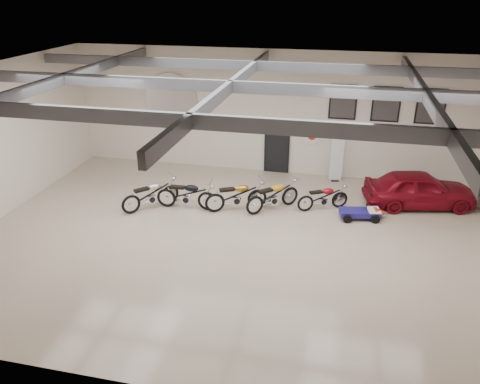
% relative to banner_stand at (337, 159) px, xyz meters
% --- Properties ---
extents(floor, '(16.00, 12.00, 0.01)m').
position_rel_banner_stand_xyz_m(floor, '(-2.96, -5.50, -0.93)').
color(floor, tan).
rests_on(floor, ground).
extents(ceiling, '(16.00, 12.00, 0.01)m').
position_rel_banner_stand_xyz_m(ceiling, '(-2.96, -5.50, 4.07)').
color(ceiling, gray).
rests_on(ceiling, back_wall).
extents(back_wall, '(16.00, 0.02, 5.00)m').
position_rel_banner_stand_xyz_m(back_wall, '(-2.96, 0.50, 1.57)').
color(back_wall, beige).
rests_on(back_wall, floor).
extents(ceiling_beams, '(15.80, 11.80, 0.32)m').
position_rel_banner_stand_xyz_m(ceiling_beams, '(-2.96, -5.50, 3.82)').
color(ceiling_beams, '#57595F').
rests_on(ceiling_beams, ceiling).
extents(door, '(0.92, 0.08, 2.10)m').
position_rel_banner_stand_xyz_m(door, '(-2.46, 0.45, 0.12)').
color(door, black).
rests_on(door, back_wall).
extents(logo_plaque, '(2.30, 0.06, 1.16)m').
position_rel_banner_stand_xyz_m(logo_plaque, '(-6.96, 0.45, 1.87)').
color(logo_plaque, silver).
rests_on(logo_plaque, back_wall).
extents(poster_left, '(1.05, 0.08, 1.35)m').
position_rel_banner_stand_xyz_m(poster_left, '(0.04, 0.46, 2.17)').
color(poster_left, black).
rests_on(poster_left, back_wall).
extents(poster_mid, '(1.05, 0.08, 1.35)m').
position_rel_banner_stand_xyz_m(poster_mid, '(1.64, 0.46, 2.17)').
color(poster_mid, black).
rests_on(poster_mid, back_wall).
extents(poster_right, '(1.05, 0.08, 1.35)m').
position_rel_banner_stand_xyz_m(poster_right, '(3.24, 0.46, 2.17)').
color(poster_right, black).
rests_on(poster_right, back_wall).
extents(oil_sign, '(0.72, 0.10, 0.72)m').
position_rel_banner_stand_xyz_m(oil_sign, '(-1.06, 0.45, 0.77)').
color(oil_sign, white).
rests_on(oil_sign, back_wall).
extents(banner_stand, '(0.53, 0.30, 1.85)m').
position_rel_banner_stand_xyz_m(banner_stand, '(0.00, 0.00, 0.00)').
color(banner_stand, white).
rests_on(banner_stand, floor).
extents(motorcycle_silver, '(1.92, 1.99, 1.10)m').
position_rel_banner_stand_xyz_m(motorcycle_silver, '(-6.25, -3.95, -0.38)').
color(motorcycle_silver, silver).
rests_on(motorcycle_silver, floor).
extents(motorcycle_black, '(2.15, 0.75, 1.10)m').
position_rel_banner_stand_xyz_m(motorcycle_black, '(-5.01, -3.69, -0.38)').
color(motorcycle_black, silver).
rests_on(motorcycle_black, floor).
extents(motorcycle_gold, '(2.23, 1.55, 1.12)m').
position_rel_banner_stand_xyz_m(motorcycle_gold, '(-3.29, -3.43, -0.37)').
color(motorcycle_gold, silver).
rests_on(motorcycle_gold, floor).
extents(motorcycle_yellow, '(1.99, 1.93, 1.10)m').
position_rel_banner_stand_xyz_m(motorcycle_yellow, '(-2.05, -3.13, -0.38)').
color(motorcycle_yellow, silver).
rests_on(motorcycle_yellow, floor).
extents(motorcycle_red, '(1.90, 1.33, 0.95)m').
position_rel_banner_stand_xyz_m(motorcycle_red, '(-0.34, -2.73, -0.45)').
color(motorcycle_red, silver).
rests_on(motorcycle_red, floor).
extents(go_kart, '(1.75, 1.04, 0.59)m').
position_rel_banner_stand_xyz_m(go_kart, '(1.07, -3.15, -0.63)').
color(go_kart, navy).
rests_on(go_kart, floor).
extents(vintage_car, '(2.29, 4.05, 1.30)m').
position_rel_banner_stand_xyz_m(vintage_car, '(2.96, -1.69, -0.28)').
color(vintage_car, maroon).
rests_on(vintage_car, floor).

